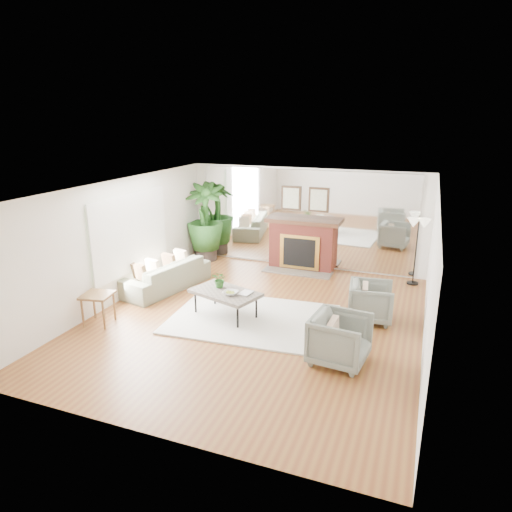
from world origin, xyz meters
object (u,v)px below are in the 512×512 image
at_px(coffee_table, 225,293).
at_px(side_table, 98,299).
at_px(sofa, 166,275).
at_px(potted_ficus, 205,219).
at_px(armchair_back, 371,302).
at_px(armchair_front, 340,339).
at_px(floor_lamp, 418,228).
at_px(fireplace, 302,243).

height_order(coffee_table, side_table, side_table).
relative_size(sofa, potted_ficus, 1.05).
xyz_separation_m(armchair_back, armchair_front, (-0.25, -1.76, 0.02)).
bearing_deg(side_table, coffee_table, 28.37).
height_order(coffee_table, potted_ficus, potted_ficus).
bearing_deg(potted_ficus, floor_lamp, 0.00).
xyz_separation_m(coffee_table, armchair_back, (2.61, 0.84, -0.11)).
height_order(fireplace, armchair_back, fireplace).
xyz_separation_m(armchair_front, floor_lamp, (0.92, 4.07, 0.92)).
height_order(fireplace, potted_ficus, potted_ficus).
height_order(potted_ficus, floor_lamp, potted_ficus).
relative_size(armchair_front, potted_ficus, 0.42).
bearing_deg(sofa, armchair_back, 101.72).
xyz_separation_m(sofa, floor_lamp, (5.15, 2.26, 1.00)).
distance_m(fireplace, coffee_table, 3.37).
relative_size(coffee_table, armchair_front, 1.70).
height_order(sofa, armchair_back, armchair_back).
relative_size(armchair_back, side_table, 1.34).
xyz_separation_m(coffee_table, side_table, (-2.06, -1.11, 0.02)).
bearing_deg(armchair_back, fireplace, 32.24).
bearing_deg(potted_ficus, sofa, -86.20).
xyz_separation_m(side_table, floor_lamp, (5.35, 4.27, 0.82)).
relative_size(armchair_back, potted_ficus, 0.39).
relative_size(fireplace, sofa, 0.95).
xyz_separation_m(sofa, armchair_front, (4.23, -1.81, 0.08)).
bearing_deg(sofa, potted_ficus, -163.74).
bearing_deg(sofa, armchair_front, 79.25).
relative_size(armchair_back, armchair_front, 0.94).
xyz_separation_m(fireplace, potted_ficus, (-2.60, -0.16, 0.44)).
bearing_deg(floor_lamp, sofa, -156.31).
bearing_deg(fireplace, sofa, -135.36).
xyz_separation_m(potted_ficus, floor_lamp, (5.30, 0.00, 0.21)).
bearing_deg(floor_lamp, potted_ficus, 180.00).
height_order(sofa, armchair_front, armchair_front).
xyz_separation_m(side_table, potted_ficus, (0.05, 4.27, 0.61)).
xyz_separation_m(armchair_back, side_table, (-4.68, -1.95, 0.12)).
distance_m(fireplace, armchair_front, 4.60).
height_order(armchair_back, floor_lamp, floor_lamp).
relative_size(coffee_table, side_table, 2.43).
distance_m(sofa, potted_ficus, 2.40).
xyz_separation_m(coffee_table, sofa, (-1.86, 0.89, -0.16)).
xyz_separation_m(sofa, side_table, (-0.20, -2.01, 0.18)).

